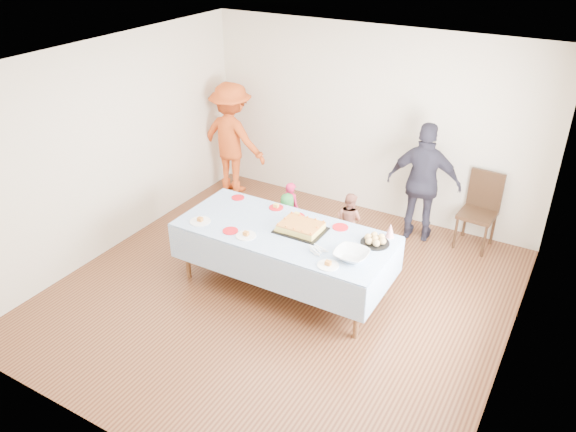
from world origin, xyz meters
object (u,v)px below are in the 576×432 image
at_px(party_table, 284,234).
at_px(dining_chair, 481,206).
at_px(birthday_cake, 301,227).
at_px(adult_left, 232,138).

bearing_deg(party_table, dining_chair, 51.05).
relative_size(birthday_cake, dining_chair, 0.53).
height_order(dining_chair, adult_left, adult_left).
bearing_deg(party_table, birthday_cake, 25.93).
distance_m(birthday_cake, dining_chair, 2.61).
height_order(party_table, dining_chair, dining_chair).
bearing_deg(adult_left, party_table, 139.38).
height_order(birthday_cake, dining_chair, dining_chair).
xyz_separation_m(birthday_cake, dining_chair, (1.57, 2.07, -0.25)).
relative_size(party_table, dining_chair, 2.43).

